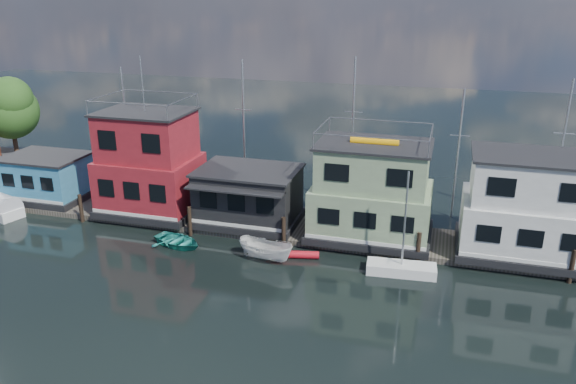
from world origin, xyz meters
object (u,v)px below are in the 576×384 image
(houseboat_red, at_px, (149,165))
(houseboat_white, at_px, (528,208))
(houseboat_green, at_px, (372,193))
(motorboat, at_px, (266,250))
(houseboat_blue, at_px, (47,177))
(day_sailer, at_px, (401,268))
(houseboat_dark, at_px, (249,196))
(red_kayak, at_px, (293,254))
(dinghy_teal, at_px, (178,241))

(houseboat_red, bearing_deg, houseboat_white, 0.00)
(houseboat_green, height_order, motorboat, houseboat_green)
(houseboat_blue, bearing_deg, day_sailer, -8.70)
(houseboat_blue, xyz_separation_m, houseboat_green, (26.50, 0.00, 1.34))
(houseboat_dark, height_order, day_sailer, day_sailer)
(houseboat_white, xyz_separation_m, red_kayak, (-14.44, -4.23, -3.28))
(houseboat_red, distance_m, houseboat_green, 17.01)
(houseboat_green, distance_m, motorboat, 8.37)
(houseboat_blue, distance_m, motorboat, 21.15)
(houseboat_blue, xyz_separation_m, houseboat_red, (9.50, 0.00, 1.90))
(houseboat_red, relative_size, motorboat, 3.02)
(houseboat_dark, bearing_deg, dinghy_teal, -127.20)
(houseboat_red, height_order, red_kayak, houseboat_red)
(houseboat_blue, height_order, dinghy_teal, houseboat_blue)
(houseboat_green, bearing_deg, motorboat, -139.73)
(houseboat_blue, xyz_separation_m, dinghy_teal, (13.96, -4.68, -1.82))
(houseboat_blue, xyz_separation_m, motorboat, (20.48, -5.10, -1.45))
(houseboat_red, relative_size, red_kayak, 3.45)
(motorboat, relative_size, day_sailer, 0.59)
(houseboat_dark, distance_m, dinghy_teal, 6.19)
(houseboat_blue, height_order, houseboat_dark, houseboat_dark)
(houseboat_green, xyz_separation_m, dinghy_teal, (-12.54, -4.68, -3.17))
(houseboat_red, relative_size, houseboat_white, 1.41)
(houseboat_green, bearing_deg, houseboat_dark, -179.88)
(houseboat_red, relative_size, day_sailer, 1.77)
(houseboat_blue, distance_m, houseboat_red, 9.69)
(houseboat_red, height_order, motorboat, houseboat_red)
(red_kayak, relative_size, motorboat, 0.88)
(houseboat_green, bearing_deg, houseboat_blue, -180.00)
(houseboat_blue, xyz_separation_m, red_kayak, (22.06, -4.23, -1.95))
(houseboat_green, distance_m, day_sailer, 6.06)
(red_kayak, relative_size, day_sailer, 0.51)
(houseboat_blue, relative_size, dinghy_teal, 1.73)
(houseboat_blue, bearing_deg, houseboat_dark, -0.06)
(houseboat_red, bearing_deg, houseboat_green, 0.00)
(houseboat_green, bearing_deg, day_sailer, -59.45)
(houseboat_dark, bearing_deg, houseboat_blue, 179.94)
(red_kayak, bearing_deg, motorboat, -163.11)
(houseboat_green, distance_m, red_kayak, 6.96)
(houseboat_blue, distance_m, houseboat_white, 36.52)
(day_sailer, bearing_deg, houseboat_red, 162.71)
(houseboat_blue, relative_size, houseboat_red, 0.54)
(houseboat_white, distance_m, red_kayak, 15.40)
(day_sailer, relative_size, dinghy_teal, 1.82)
(houseboat_red, distance_m, red_kayak, 13.80)
(houseboat_blue, height_order, red_kayak, houseboat_blue)
(red_kayak, height_order, day_sailer, day_sailer)
(dinghy_teal, bearing_deg, houseboat_red, 60.42)
(houseboat_dark, xyz_separation_m, houseboat_white, (19.00, 0.02, 1.12))
(day_sailer, bearing_deg, houseboat_green, 116.05)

